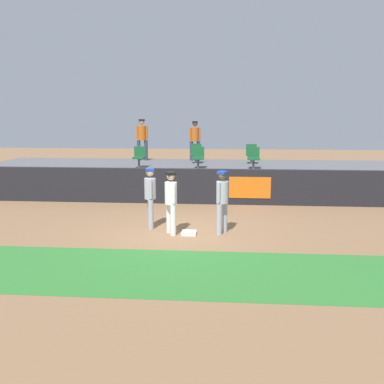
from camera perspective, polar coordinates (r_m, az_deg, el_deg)
The scene contains 15 objects.
ground_plane at distance 11.83m, azimuth -1.58°, elevation -5.54°, with size 60.00×60.00×0.00m, color #846042.
grass_foreground_strip at distance 9.06m, azimuth -3.65°, elevation -10.53°, with size 18.00×2.80×0.01m, color #2D722D.
first_base at distance 11.72m, azimuth -0.40°, elevation -5.49°, with size 0.40×0.40×0.08m, color white.
player_fielder_home at distance 11.56m, azimuth -2.84°, elevation -0.87°, with size 0.44×0.56×1.72m.
player_runner_visitor at distance 11.63m, azimuth 4.07°, elevation -0.76°, with size 0.45×0.45×1.73m.
player_coach_visitor at distance 12.27m, azimuth -5.62°, elevation -0.22°, with size 0.40×0.47×1.73m.
field_wall at distance 15.65m, azimuth 0.07°, elevation 0.77°, with size 18.00×0.26×1.29m.
bleacher_platform at distance 18.19m, azimuth 0.69°, elevation 1.87°, with size 18.00×4.80×1.14m, color #59595E.
seat_front_right at distance 16.93m, azimuth 8.24°, elevation 4.70°, with size 0.47×0.44×0.84m.
seat_front_left at distance 17.26m, azimuth -7.08°, elevation 4.83°, with size 0.45×0.44×0.84m.
seat_back_right at distance 18.72m, azimuth 7.96°, elevation 5.23°, with size 0.46×0.44×0.84m.
seat_front_center at distance 16.94m, azimuth 0.84°, elevation 4.80°, with size 0.45×0.44×0.84m.
seat_back_center at distance 18.74m, azimuth 0.53°, elevation 5.33°, with size 0.47×0.44×0.84m.
spectator_hooded at distance 19.83m, azimuth 0.40°, elevation 7.27°, with size 0.51×0.38×1.81m.
spectator_capped at distance 20.04m, azimuth -6.70°, elevation 7.37°, with size 0.53×0.39×1.90m.
Camera 1 is at (1.26, -11.32, 3.21)m, focal length 39.85 mm.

